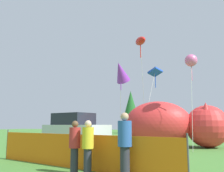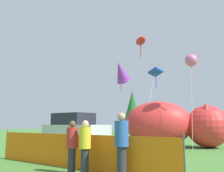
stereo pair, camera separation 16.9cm
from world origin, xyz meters
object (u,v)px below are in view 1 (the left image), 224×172
object	(u,v)px
folding_chair	(129,145)
kite_blue_box	(155,73)
parked_car	(75,131)
spectator_in_yellow_shirt	(75,144)
inflatable_cat	(172,126)
kite_purple_delta	(121,72)
kite_pink_octopus	(191,61)
spectator_in_blue_shirt	(88,145)
kite_red_lizard	(140,41)
spectator_in_green_shirt	(125,142)

from	to	relation	value
folding_chair	kite_blue_box	bearing A→B (deg)	18.02
parked_car	folding_chair	bearing A→B (deg)	-13.35
spectator_in_yellow_shirt	folding_chair	bearing A→B (deg)	85.38
folding_chair	inflatable_cat	xyz separation A→B (m)	(0.93, 6.35, 0.89)
kite_purple_delta	kite_pink_octopus	size ratio (longest dim) A/B	1.02
spectator_in_blue_shirt	kite_red_lizard	world-z (taller)	kite_red_lizard
kite_red_lizard	kite_pink_octopus	xyz separation A→B (m)	(3.76, -1.47, -2.26)
inflatable_cat	kite_red_lizard	bearing A→B (deg)	167.86
parked_car	kite_blue_box	xyz separation A→B (m)	(3.70, 6.18, 4.59)
inflatable_cat	kite_pink_octopus	bearing A→B (deg)	-53.11
kite_blue_box	spectator_in_green_shirt	bearing A→B (deg)	-80.79
spectator_in_yellow_shirt	kite_purple_delta	world-z (taller)	kite_purple_delta
folding_chair	spectator_in_yellow_shirt	bearing A→B (deg)	-171.21
kite_purple_delta	kite_blue_box	distance (m)	4.08
inflatable_cat	spectator_in_yellow_shirt	world-z (taller)	inflatable_cat
parked_car	kite_red_lizard	xyz separation A→B (m)	(3.13, 4.07, 6.70)
inflatable_cat	spectator_in_yellow_shirt	distance (m)	10.68
spectator_in_blue_shirt	spectator_in_yellow_shirt	distance (m)	0.51
spectator_in_green_shirt	kite_blue_box	xyz separation A→B (m)	(-2.08, 12.80, 4.67)
kite_purple_delta	kite_pink_octopus	bearing A→B (deg)	1.99
inflatable_cat	kite_blue_box	bearing A→B (deg)	116.00
folding_chair	kite_pink_octopus	bearing A→B (deg)	-13.55
spectator_in_green_shirt	parked_car	bearing A→B (deg)	131.11
parked_car	spectator_in_blue_shirt	distance (m)	8.04
parked_car	spectator_in_blue_shirt	size ratio (longest dim) A/B	2.83
folding_chair	spectator_in_yellow_shirt	xyz separation A→B (m)	(-0.34, -4.24, 0.34)
parked_car	kite_purple_delta	size ratio (longest dim) A/B	0.77
spectator_in_blue_shirt	parked_car	bearing A→B (deg)	124.54
spectator_in_blue_shirt	kite_blue_box	size ratio (longest dim) A/B	0.27
parked_car	folding_chair	size ratio (longest dim) A/B	4.95
inflatable_cat	spectator_in_blue_shirt	xyz separation A→B (m)	(-0.77, -10.65, -0.55)
spectator_in_blue_shirt	kite_red_lizard	bearing A→B (deg)	97.58
folding_chair	spectator_in_yellow_shirt	world-z (taller)	spectator_in_yellow_shirt
parked_car	spectator_in_green_shirt	distance (m)	8.79
parked_car	inflatable_cat	size ratio (longest dim) A/B	0.65
spectator_in_blue_shirt	kite_blue_box	world-z (taller)	kite_blue_box
spectator_in_blue_shirt	spectator_in_yellow_shirt	size ratio (longest dim) A/B	1.01
folding_chair	inflatable_cat	distance (m)	6.48
folding_chair	kite_pink_octopus	world-z (taller)	kite_pink_octopus
folding_chair	parked_car	bearing A→B (deg)	75.52
spectator_in_yellow_shirt	kite_pink_octopus	world-z (taller)	kite_pink_octopus
spectator_in_green_shirt	kite_pink_octopus	bearing A→B (deg)	83.10
kite_purple_delta	kite_red_lizard	world-z (taller)	kite_red_lizard
kite_red_lizard	inflatable_cat	bearing A→B (deg)	-1.14
kite_blue_box	inflatable_cat	bearing A→B (deg)	-53.00
spectator_in_blue_shirt	kite_purple_delta	bearing A→B (deg)	104.86
inflatable_cat	kite_red_lizard	world-z (taller)	kite_red_lizard
spectator_in_blue_shirt	spectator_in_green_shirt	distance (m)	1.23
parked_car	kite_purple_delta	world-z (taller)	kite_purple_delta
folding_chair	spectator_in_blue_shirt	xyz separation A→B (m)	(0.17, -4.30, 0.35)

